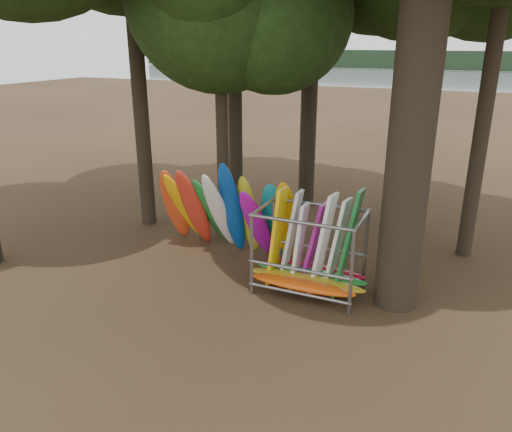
% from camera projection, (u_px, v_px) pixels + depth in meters
% --- Properties ---
extents(ground, '(120.00, 120.00, 0.00)m').
position_uv_depth(ground, '(240.00, 281.00, 13.70)').
color(ground, '#47331E').
rests_on(ground, ground).
extents(lake, '(160.00, 160.00, 0.00)m').
position_uv_depth(lake, '(438.00, 90.00, 65.37)').
color(lake, gray).
rests_on(lake, ground).
extents(far_shore, '(160.00, 4.00, 4.00)m').
position_uv_depth(far_shore, '(461.00, 61.00, 107.76)').
color(far_shore, black).
rests_on(far_shore, ground).
extents(kayak_row, '(4.70, 2.23, 3.20)m').
position_uv_depth(kayak_row, '(227.00, 213.00, 15.06)').
color(kayak_row, '#D3421A').
rests_on(kayak_row, ground).
extents(storage_rack, '(3.15, 1.57, 2.89)m').
position_uv_depth(storage_rack, '(309.00, 255.00, 12.85)').
color(storage_rack, gray).
rests_on(storage_rack, ground).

